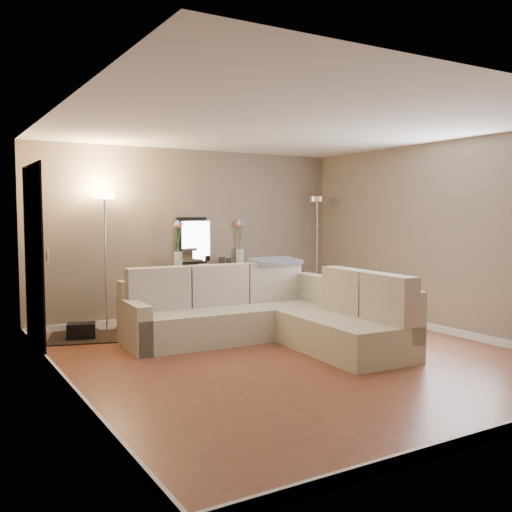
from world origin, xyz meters
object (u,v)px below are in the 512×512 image
sectional_sofa (268,314)px  console_table (206,289)px  floor_lamp_lit (105,234)px  floor_lamp_unlit (317,230)px

sectional_sofa → console_table: bearing=90.1°
floor_lamp_lit → floor_lamp_unlit: (3.54, -0.12, -0.00)m
sectional_sofa → floor_lamp_unlit: (1.97, 1.63, 1.00)m
sectional_sofa → console_table: (-0.00, 1.82, 0.11)m
sectional_sofa → console_table: 1.83m
floor_lamp_lit → floor_lamp_unlit: 3.54m
floor_lamp_lit → sectional_sofa: bearing=-48.2°
floor_lamp_unlit → floor_lamp_lit: bearing=178.1°
console_table → sectional_sofa: bearing=-89.9°
console_table → floor_lamp_unlit: bearing=-5.5°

